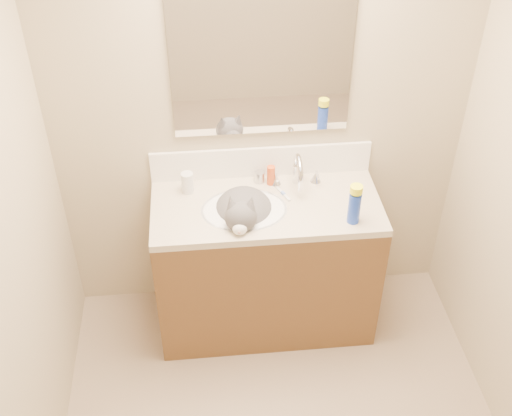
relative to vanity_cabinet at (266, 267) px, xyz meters
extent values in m
cube|color=tan|center=(0.00, 0.28, 0.84)|extent=(2.20, 0.04, 2.50)
cube|color=brown|center=(0.00, 0.00, 0.00)|extent=(1.20, 0.55, 0.82)
cube|color=beige|center=(0.00, 0.00, 0.43)|extent=(1.20, 0.55, 0.04)
ellipsoid|color=white|center=(-0.12, -0.03, 0.38)|extent=(0.45, 0.36, 0.14)
cylinder|color=silver|center=(0.18, 0.18, 0.51)|extent=(0.04, 0.04, 0.11)
torus|color=silver|center=(0.18, 0.12, 0.56)|extent=(0.03, 0.20, 0.20)
cylinder|color=silver|center=(0.18, 0.04, 0.53)|extent=(0.03, 0.03, 0.06)
cone|color=silver|center=(0.07, 0.18, 0.48)|extent=(0.06, 0.06, 0.06)
cone|color=silver|center=(0.29, 0.18, 0.48)|extent=(0.06, 0.06, 0.06)
ellipsoid|color=#4C494C|center=(-0.12, 0.00, 0.41)|extent=(0.36, 0.40, 0.23)
ellipsoid|color=#4C494C|center=(-0.15, -0.16, 0.50)|extent=(0.19, 0.17, 0.16)
ellipsoid|color=#4C494C|center=(-0.13, -0.09, 0.47)|extent=(0.14, 0.14, 0.14)
cone|color=#4C494C|center=(-0.19, -0.13, 0.58)|extent=(0.08, 0.09, 0.10)
cone|color=#4C494C|center=(-0.10, -0.15, 0.58)|extent=(0.09, 0.09, 0.10)
ellipsoid|color=white|center=(-0.16, -0.23, 0.48)|extent=(0.08, 0.07, 0.06)
ellipsoid|color=white|center=(-0.14, -0.12, 0.41)|extent=(0.13, 0.09, 0.14)
sphere|color=tan|center=(-0.16, -0.25, 0.48)|extent=(0.02, 0.02, 0.02)
cylinder|color=#4C494C|center=(0.02, -0.04, 0.34)|extent=(0.07, 0.24, 0.04)
cube|color=white|center=(0.00, 0.26, 0.54)|extent=(1.20, 0.02, 0.18)
cube|color=white|center=(0.00, 0.26, 1.13)|extent=(0.90, 0.02, 0.80)
cylinder|color=silver|center=(-0.40, 0.15, 0.51)|extent=(0.08, 0.08, 0.12)
cylinder|color=orange|center=(-0.40, 0.15, 0.49)|extent=(0.07, 0.07, 0.04)
cylinder|color=#B7B7BC|center=(-0.01, 0.21, 0.48)|extent=(0.07, 0.07, 0.06)
cylinder|color=#C94717|center=(0.04, 0.18, 0.51)|extent=(0.06, 0.06, 0.11)
cube|color=silver|center=(0.10, 0.08, 0.45)|extent=(0.07, 0.13, 0.01)
cube|color=#6B8DE4|center=(0.10, 0.08, 0.46)|extent=(0.02, 0.03, 0.01)
cylinder|color=blue|center=(0.42, -0.18, 0.53)|extent=(0.08, 0.08, 0.17)
cylinder|color=#FAFF1A|center=(0.42, -0.18, 0.65)|extent=(0.08, 0.08, 0.04)
camera|label=1|loc=(-0.32, -2.61, 2.50)|focal=45.00mm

